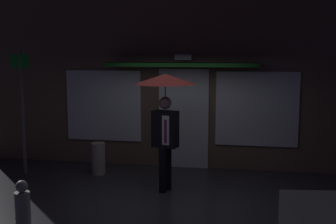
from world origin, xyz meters
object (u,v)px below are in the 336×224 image
person_with_umbrella (165,100)px  sidewalk_bollard (98,159)px  street_sign_post (22,105)px  fire_hydrant (23,208)px

person_with_umbrella → sidewalk_bollard: 2.23m
person_with_umbrella → sidewalk_bollard: size_ratio=3.23×
person_with_umbrella → sidewalk_bollard: (-1.58, 0.79, -1.36)m
person_with_umbrella → street_sign_post: street_sign_post is taller
sidewalk_bollard → fire_hydrant: 2.93m
street_sign_post → sidewalk_bollard: (1.54, 0.24, -1.14)m
person_with_umbrella → fire_hydrant: 3.03m
sidewalk_bollard → street_sign_post: bearing=-171.0°
person_with_umbrella → fire_hydrant: bearing=-113.4°
street_sign_post → sidewalk_bollard: bearing=9.0°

